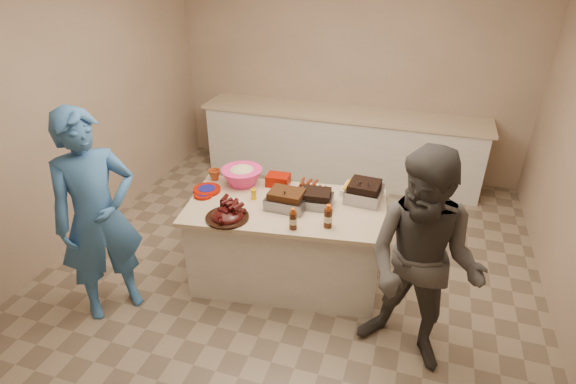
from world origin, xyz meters
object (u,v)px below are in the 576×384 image
(roasting_pan, at_px, (363,200))
(bbq_bottle_b, at_px, (328,227))
(mustard_bottle, at_px, (254,199))
(plastic_cup, at_px, (215,180))
(guest_gray, at_px, (406,354))
(guest_blue, at_px, (118,304))
(coleslaw_bowl, at_px, (243,184))
(bbq_bottle_a, at_px, (293,228))
(rib_platter, at_px, (227,218))
(island, at_px, (286,278))

(roasting_pan, distance_m, bbq_bottle_b, 0.54)
(mustard_bottle, bearing_deg, bbq_bottle_b, -18.00)
(roasting_pan, relative_size, mustard_bottle, 2.30)
(plastic_cup, relative_size, guest_gray, 0.07)
(bbq_bottle_b, xyz_separation_m, guest_blue, (-1.69, -0.55, -0.79))
(coleslaw_bowl, xyz_separation_m, bbq_bottle_a, (0.67, -0.57, 0.00))
(rib_platter, relative_size, bbq_bottle_a, 1.96)
(roasting_pan, relative_size, coleslaw_bowl, 0.78)
(plastic_cup, relative_size, guest_blue, 0.06)
(plastic_cup, xyz_separation_m, guest_gray, (1.93, -0.81, -0.79))
(roasting_pan, height_order, coleslaw_bowl, coleslaw_bowl)
(rib_platter, relative_size, roasting_pan, 1.20)
(bbq_bottle_b, relative_size, mustard_bottle, 1.53)
(island, xyz_separation_m, guest_gray, (1.14, -0.56, 0.00))
(roasting_pan, height_order, mustard_bottle, mustard_bottle)
(bbq_bottle_b, bearing_deg, guest_blue, -161.92)
(bbq_bottle_b, bearing_deg, bbq_bottle_a, -156.87)
(island, xyz_separation_m, bbq_bottle_a, (0.16, -0.33, 0.79))
(coleslaw_bowl, bearing_deg, bbq_bottle_b, -26.90)
(roasting_pan, bearing_deg, mustard_bottle, -159.26)
(bbq_bottle_a, distance_m, mustard_bottle, 0.57)
(plastic_cup, bearing_deg, island, -17.16)
(rib_platter, relative_size, guest_gray, 0.21)
(rib_platter, bearing_deg, plastic_cup, 123.99)
(coleslaw_bowl, distance_m, mustard_bottle, 0.31)
(rib_platter, height_order, roasting_pan, rib_platter)
(bbq_bottle_b, xyz_separation_m, mustard_bottle, (-0.71, 0.23, 0.00))
(guest_gray, bearing_deg, island, 171.08)
(island, bearing_deg, bbq_bottle_b, -35.98)
(bbq_bottle_a, bearing_deg, guest_blue, -162.83)
(island, height_order, bbq_bottle_a, bbq_bottle_a)
(guest_gray, bearing_deg, coleslaw_bowl, 171.20)
(guest_blue, height_order, guest_gray, guest_gray)
(rib_platter, height_order, guest_gray, rib_platter)
(bbq_bottle_b, relative_size, plastic_cup, 1.75)
(roasting_pan, xyz_separation_m, bbq_bottle_b, (-0.20, -0.50, 0.00))
(rib_platter, distance_m, guest_gray, 1.74)
(rib_platter, relative_size, mustard_bottle, 2.75)
(plastic_cup, bearing_deg, bbq_bottle_b, -21.14)
(coleslaw_bowl, height_order, bbq_bottle_b, coleslaw_bowl)
(roasting_pan, xyz_separation_m, guest_blue, (-1.89, -1.06, -0.79))
(coleslaw_bowl, bearing_deg, rib_platter, -78.81)
(bbq_bottle_b, bearing_deg, plastic_cup, 158.86)
(roasting_pan, height_order, bbq_bottle_b, bbq_bottle_b)
(mustard_bottle, relative_size, guest_blue, 0.07)
(plastic_cup, bearing_deg, guest_gray, -22.70)
(coleslaw_bowl, distance_m, guest_blue, 1.51)
(roasting_pan, xyz_separation_m, plastic_cup, (-1.39, -0.04, 0.00))
(plastic_cup, height_order, guest_blue, plastic_cup)
(mustard_bottle, bearing_deg, coleslaw_bowl, 131.32)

